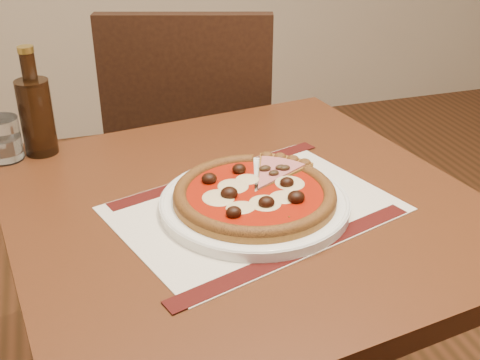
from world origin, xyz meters
name	(u,v)px	position (x,y,z in m)	size (l,w,h in m)	color
table	(243,247)	(-0.91, 0.84, 0.65)	(0.90, 0.90, 0.75)	#562614
chair_far	(192,145)	(-0.84, 1.54, 0.54)	(0.56, 0.56, 0.95)	black
placemat	(255,209)	(-0.90, 0.80, 0.75)	(0.46, 0.33, 0.00)	silver
plate	(255,204)	(-0.90, 0.80, 0.76)	(0.33, 0.33, 0.02)	white
pizza	(255,194)	(-0.90, 0.80, 0.78)	(0.28, 0.28, 0.04)	#976424
ham_slice	(279,169)	(-0.83, 0.88, 0.78)	(0.14, 0.14, 0.02)	#976424
water_glass	(3,139)	(-1.32, 1.15, 0.79)	(0.07, 0.07, 0.09)	white
bottle	(36,113)	(-1.25, 1.16, 0.84)	(0.07, 0.07, 0.22)	black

